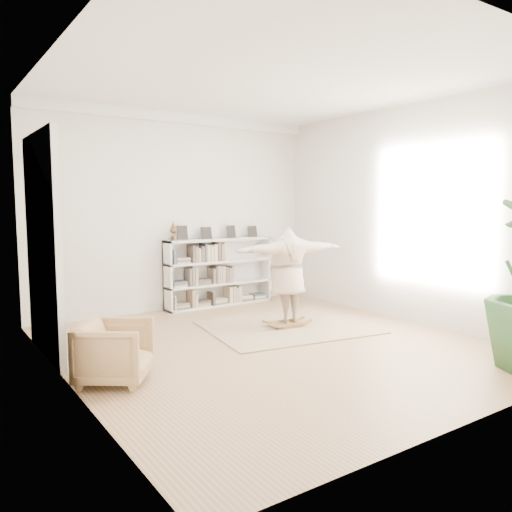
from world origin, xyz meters
The scene contains 8 objects.
floor centered at (0.00, 0.00, 0.00)m, with size 6.00×6.00×0.00m, color #8F6B49.
room_shell centered at (0.00, 2.94, 3.51)m, with size 6.00×6.00×6.00m.
doors centered at (-2.70, 1.30, 1.40)m, with size 0.09×1.78×2.92m.
bookshelf centered at (0.74, 2.82, 0.64)m, with size 2.20×0.35×1.64m.
armchair centered at (-2.30, -0.18, 0.34)m, with size 0.73×0.75×0.68m, color tan.
rug centered at (0.77, 0.68, 0.01)m, with size 2.50×2.00×0.02m, color tan.
rocker_board centered at (0.77, 0.68, 0.07)m, with size 0.56×0.39×0.11m.
person centered at (0.77, 0.68, 0.89)m, with size 1.86×0.51×1.51m, color beige.
Camera 1 is at (-4.01, -5.49, 1.97)m, focal length 35.00 mm.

